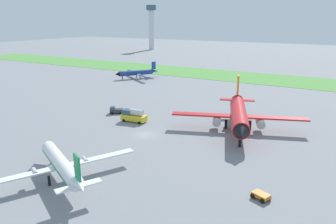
% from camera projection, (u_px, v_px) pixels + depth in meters
% --- Properties ---
extents(ground_plane, '(600.00, 600.00, 0.00)m').
position_uv_depth(ground_plane, '(145.00, 134.00, 72.36)').
color(ground_plane, gray).
extents(grass_taxiway_strip, '(360.00, 28.00, 0.08)m').
position_uv_depth(grass_taxiway_strip, '(251.00, 78.00, 141.91)').
color(grass_taxiway_strip, '#549342').
rests_on(grass_taxiway_strip, ground_plane).
extents(airplane_taxiing_turboprop, '(19.44, 17.11, 6.80)m').
position_uv_depth(airplane_taxiing_turboprop, '(137.00, 73.00, 139.38)').
color(airplane_taxiing_turboprop, navy).
rests_on(airplane_taxiing_turboprop, ground_plane).
extents(airplane_midfield_jet, '(29.45, 29.22, 10.82)m').
position_uv_depth(airplane_midfield_jet, '(239.00, 114.00, 73.94)').
color(airplane_midfield_jet, red).
rests_on(airplane_midfield_jet, ground_plane).
extents(airplane_foreground_turboprop, '(19.84, 22.80, 7.46)m').
position_uv_depth(airplane_foreground_turboprop, '(61.00, 164.00, 51.24)').
color(airplane_foreground_turboprop, white).
rests_on(airplane_foreground_turboprop, ground_plane).
extents(fuel_truck_near_gate, '(6.65, 3.00, 3.29)m').
position_uv_depth(fuel_truck_near_gate, '(133.00, 116.00, 80.96)').
color(fuel_truck_near_gate, yellow).
rests_on(fuel_truck_near_gate, ground_plane).
extents(pushback_tug_midfield, '(3.97, 3.58, 1.95)m').
position_uv_depth(pushback_tug_midfield, '(116.00, 110.00, 88.16)').
color(pushback_tug_midfield, '#2D333D').
rests_on(pushback_tug_midfield, ground_plane).
extents(baggage_cart_by_runway, '(2.86, 2.51, 0.90)m').
position_uv_depth(baggage_cart_by_runway, '(261.00, 195.00, 46.33)').
color(baggage_cart_by_runway, orange).
rests_on(baggage_cart_by_runway, ground_plane).
extents(control_tower, '(8.00, 8.00, 35.29)m').
position_uv_depth(control_tower, '(151.00, 24.00, 264.34)').
color(control_tower, silver).
rests_on(control_tower, ground_plane).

